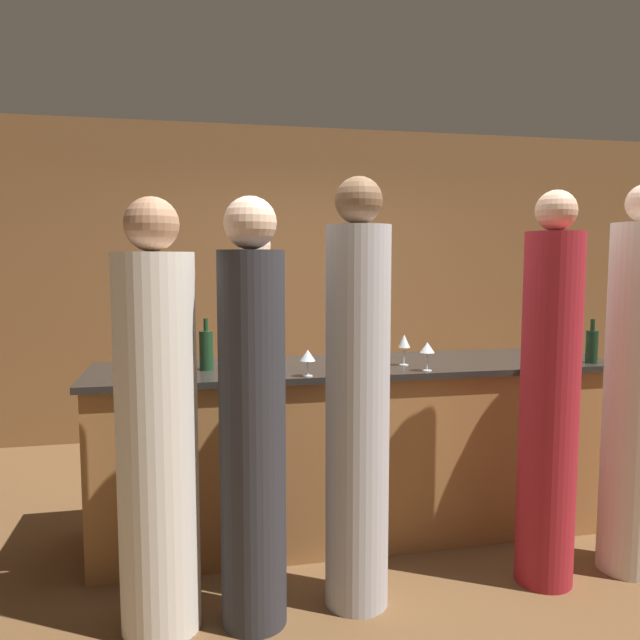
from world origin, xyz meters
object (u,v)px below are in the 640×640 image
wine_bottle_0 (206,350)px  guest_1 (357,406)px  guest_2 (549,401)px  guest_4 (252,425)px  guest_0 (157,432)px  bartender (255,369)px  wine_bottle_1 (592,346)px  guest_3 (636,393)px

wine_bottle_0 → guest_1: bearing=-48.1°
guest_2 → guest_4: (-1.46, -0.05, -0.02)m
guest_0 → bartender: bearing=69.3°
bartender → guest_4: (-0.19, -1.62, 0.05)m
bartender → wine_bottle_1: (1.86, -1.07, 0.26)m
bartender → guest_3: bearing=138.8°
guest_2 → wine_bottle_1: 0.79m
guest_3 → wine_bottle_1: bearing=80.4°
bartender → wine_bottle_1: bearing=150.0°
guest_0 → guest_1: 0.89m
guest_2 → wine_bottle_1: guest_2 is taller
wine_bottle_1 → guest_0: bearing=-168.5°
bartender → wine_bottle_0: bartender is taller
guest_1 → wine_bottle_1: guest_1 is taller
guest_1 → guest_2: size_ratio=1.02×
guest_3 → wine_bottle_0: (-2.13, 0.72, 0.19)m
bartender → guest_0: (-0.59, -1.57, 0.03)m
guest_4 → bartender: bearing=83.4°
guest_0 → guest_3: (2.37, 0.02, 0.06)m
guest_2 → guest_1: bearing=179.6°
bartender → wine_bottle_0: 0.95m
guest_1 → guest_2: (0.97, -0.01, -0.02)m
guest_2 → guest_3: guest_3 is taller
wine_bottle_1 → guest_3: bearing=-99.6°
guest_0 → guest_3: bearing=0.4°
guest_2 → bartender: bearing=129.0°
guest_1 → guest_2: 0.97m
guest_3 → wine_bottle_1: size_ratio=7.69×
wine_bottle_0 → wine_bottle_1: bearing=-6.2°
bartender → wine_bottle_1: bartender is taller
wine_bottle_1 → guest_4: bearing=-164.9°
bartender → wine_bottle_1: size_ratio=7.05×
wine_bottle_0 → guest_3: bearing=-18.7°
guest_1 → guest_3: 1.47m
guest_3 → guest_0: bearing=-179.6°
guest_1 → guest_3: bearing=0.4°
wine_bottle_0 → guest_0: bearing=-107.7°
bartender → guest_1: bearing=100.8°
bartender → guest_0: bearing=69.3°
guest_3 → guest_4: (-1.96, -0.07, -0.04)m
guest_0 → wine_bottle_1: 2.51m
guest_1 → wine_bottle_1: (1.56, 0.49, 0.17)m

